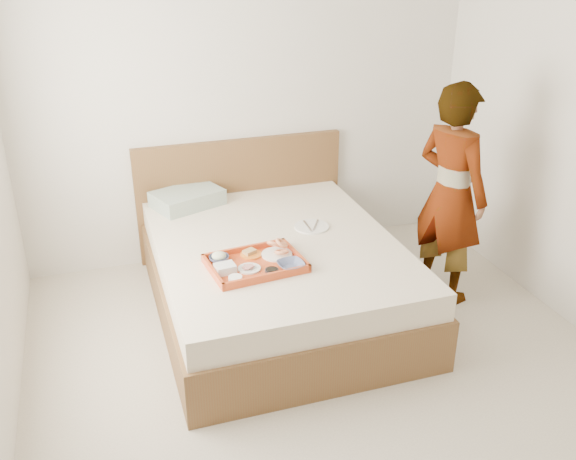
{
  "coord_description": "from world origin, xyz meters",
  "views": [
    {
      "loc": [
        -1.18,
        -2.6,
        2.38
      ],
      "look_at": [
        -0.04,
        0.9,
        0.65
      ],
      "focal_mm": 39.31,
      "sensor_mm": 36.0,
      "label": 1
    }
  ],
  "objects_px": {
    "dinner_plate": "(312,227)",
    "tray": "(255,263)",
    "bed": "(277,276)",
    "person": "(451,194)"
  },
  "relations": [
    {
      "from": "dinner_plate",
      "to": "bed",
      "type": "bearing_deg",
      "value": -156.21
    },
    {
      "from": "dinner_plate",
      "to": "person",
      "type": "relative_size",
      "value": 0.16
    },
    {
      "from": "tray",
      "to": "person",
      "type": "distance_m",
      "value": 1.45
    },
    {
      "from": "dinner_plate",
      "to": "tray",
      "type": "bearing_deg",
      "value": -140.49
    },
    {
      "from": "tray",
      "to": "bed",
      "type": "bearing_deg",
      "value": 47.1
    },
    {
      "from": "dinner_plate",
      "to": "person",
      "type": "distance_m",
      "value": 0.98
    },
    {
      "from": "bed",
      "to": "person",
      "type": "bearing_deg",
      "value": -7.06
    },
    {
      "from": "dinner_plate",
      "to": "person",
      "type": "bearing_deg",
      "value": -17.28
    },
    {
      "from": "bed",
      "to": "person",
      "type": "xyz_separation_m",
      "value": [
        1.2,
        -0.15,
        0.51
      ]
    },
    {
      "from": "bed",
      "to": "dinner_plate",
      "type": "height_order",
      "value": "dinner_plate"
    }
  ]
}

